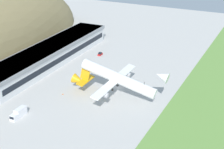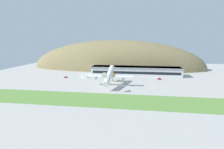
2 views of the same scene
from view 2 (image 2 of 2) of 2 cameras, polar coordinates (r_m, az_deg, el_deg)
ground_plane at (r=153.29m, az=3.18°, el=-3.56°), size 334.73×334.73×0.00m
grass_strip_foreground at (r=115.05m, az=1.37°, el=-8.48°), size 301.26×28.48×0.08m
hill_backdrop at (r=248.63m, az=1.46°, el=2.05°), size 242.44×72.62×79.24m
terminal_building at (r=197.63m, az=7.71°, el=1.31°), size 99.66×17.90×9.97m
cargo_airplane at (r=149.10m, az=-0.84°, el=-0.25°), size 39.15×45.98×15.34m
service_car_0 at (r=190.13m, az=-14.86°, el=-0.89°), size 3.99×1.86×1.41m
service_car_1 at (r=181.44m, az=15.21°, el=-1.43°), size 3.81×1.89×1.67m
fuel_truck at (r=185.25m, az=-9.27°, el=-0.66°), size 8.56×2.48×3.37m
traffic_cone_0 at (r=174.82m, az=-2.01°, el=-1.64°), size 0.52×0.52×0.58m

